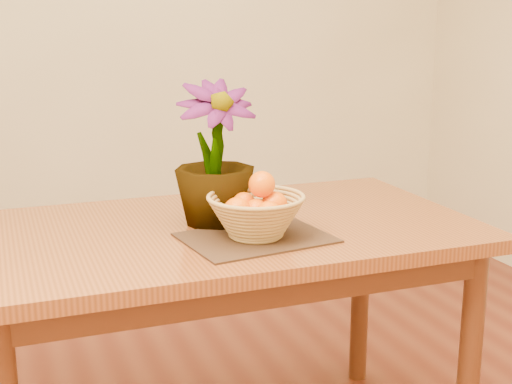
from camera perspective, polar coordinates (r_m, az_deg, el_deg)
name	(u,v)px	position (r m, az deg, el deg)	size (l,w,h in m)	color
wall_back	(106,12)	(3.83, -11.95, 13.92)	(4.00, 0.02, 2.70)	#FFEDC2
table	(226,254)	(2.04, -2.42, -5.01)	(1.40, 0.80, 0.75)	brown
placemat	(256,238)	(1.89, 0.00, -3.68)	(0.37, 0.28, 0.01)	#332212
wicker_basket	(256,218)	(1.87, 0.00, -2.08)	(0.26, 0.26, 0.11)	tan
orange_pile	(257,204)	(1.87, 0.09, -0.94)	(0.18, 0.18, 0.13)	#EE5603
potted_plant	(215,154)	(1.98, -3.32, 3.05)	(0.23, 0.23, 0.40)	#194D16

